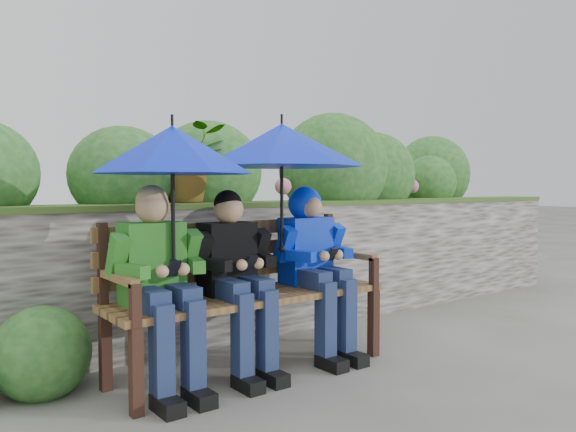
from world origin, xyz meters
TOP-DOWN VIEW (x-y plane):
  - ground at (0.00, 0.00)m, footprint 60.00×60.00m
  - garden_backdrop at (0.04, 1.60)m, footprint 8.00×2.86m
  - park_bench at (-0.38, 0.05)m, footprint 1.79×0.53m
  - boy_left at (-0.99, -0.03)m, footprint 0.51×0.59m
  - boy_middle at (-0.49, -0.03)m, footprint 0.49×0.56m
  - boy_right at (0.13, -0.02)m, footprint 0.50×0.61m
  - umbrella_left at (-0.91, -0.05)m, footprint 0.89×0.89m
  - umbrella_right at (-0.14, -0.01)m, footprint 1.04×1.04m

SIDE VIEW (x-z plane):
  - ground at x=0.00m, z-range 0.00..0.00m
  - park_bench at x=-0.38m, z-range 0.06..1.01m
  - boy_middle at x=-0.49m, z-range 0.07..1.20m
  - garden_backdrop at x=0.04m, z-range -0.29..1.57m
  - boy_left at x=-0.99m, z-range 0.07..1.23m
  - boy_right at x=0.13m, z-range 0.11..1.26m
  - umbrella_left at x=-0.91m, z-range 0.93..1.77m
  - umbrella_right at x=-0.14m, z-range 0.97..1.85m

